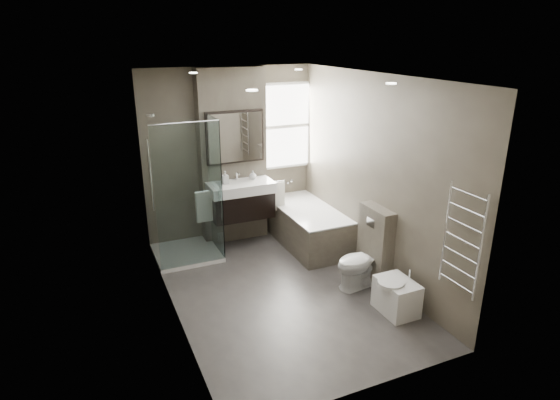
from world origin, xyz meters
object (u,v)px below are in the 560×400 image
bathtub (307,224)px  toilet (361,262)px  vanity (241,199)px  bidet (396,296)px

bathtub → toilet: toilet is taller
vanity → toilet: bearing=-60.8°
vanity → bathtub: 1.07m
vanity → bidet: size_ratio=1.86×
vanity → toilet: (0.97, -1.74, -0.40)m
bathtub → toilet: (0.05, -1.41, 0.02)m
vanity → toilet: 2.03m
toilet → bidet: bearing=-3.8°
bathtub → bidet: (0.09, -2.08, -0.11)m
bidet → vanity: bearing=112.9°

